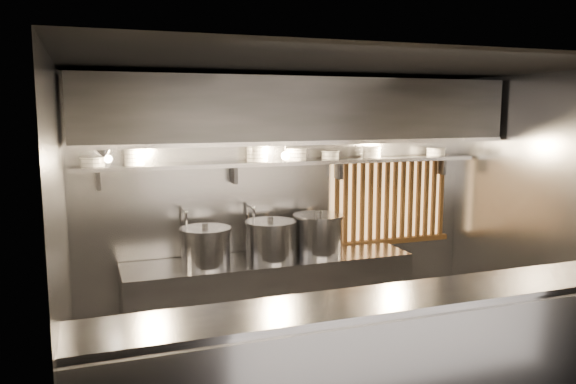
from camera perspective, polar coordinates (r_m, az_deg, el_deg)
floor at (r=5.33m, az=5.41°, el=-18.85°), size 4.50×4.50×0.00m
ceiling at (r=4.76m, az=5.87°, el=12.73°), size 4.50×4.50×0.00m
wall_back at (r=6.22m, az=-0.32°, el=-1.23°), size 4.50×0.00×4.50m
wall_left at (r=4.40m, az=-21.99°, el=-5.82°), size 0.00×3.00×3.00m
wall_right at (r=6.15m, az=24.92°, el=-2.11°), size 0.00×3.00×3.00m
serving_counter at (r=4.32m, az=11.20°, el=-17.38°), size 4.50×0.56×1.13m
cooking_bench at (r=6.02m, az=-1.86°, el=-10.90°), size 3.00×0.70×0.90m
bowl_shelf at (r=5.99m, az=0.25°, el=3.03°), size 4.40×0.34×0.04m
exhaust_hood at (r=5.76m, az=1.02°, el=8.25°), size 4.40×0.81×0.65m
wood_screen at (r=6.72m, az=10.32°, el=-0.82°), size 1.56×0.09×1.04m
faucet_left at (r=5.82m, az=-10.61°, el=-2.96°), size 0.04×0.30×0.50m
faucet_right at (r=5.97m, az=-3.97°, el=-2.55°), size 0.04×0.30×0.50m
heat_lamp at (r=5.14m, az=-18.15°, el=3.86°), size 0.25×0.35×0.20m
pendant_bulb at (r=5.83m, az=-0.27°, el=3.70°), size 0.09×0.09×0.19m
stock_pot_left at (r=5.63m, az=-8.37°, el=-5.51°), size 0.61×0.61×0.42m
stock_pot_mid at (r=6.03m, az=3.10°, el=-4.29°), size 0.62×0.62×0.47m
stock_pot_right at (r=5.81m, az=-1.79°, el=-4.89°), size 0.57×0.57×0.44m
bowl_stack_0 at (r=5.62m, az=-19.22°, el=2.91°), size 0.23×0.23×0.09m
bowl_stack_1 at (r=5.63m, az=-15.30°, el=3.48°), size 0.21×0.21×0.17m
bowl_stack_2 at (r=5.86m, az=-3.14°, el=3.94°), size 0.24×0.24×0.17m
bowl_stack_3 at (r=6.00m, az=0.80°, el=3.87°), size 0.24×0.24×0.13m
bowl_stack_4 at (r=6.16m, az=4.31°, el=3.78°), size 0.20×0.20×0.09m
bowl_stack_5 at (r=6.38m, az=8.48°, el=4.04°), size 0.22×0.22×0.13m
bowl_stack_6 at (r=6.82m, az=14.80°, el=3.97°), size 0.23×0.23×0.09m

